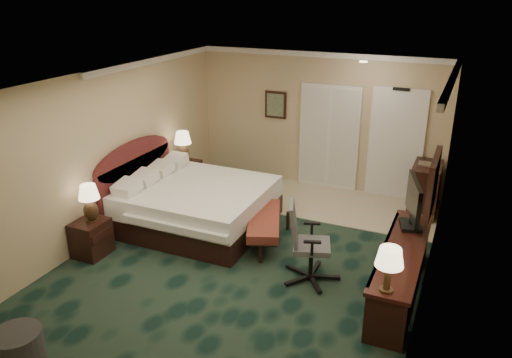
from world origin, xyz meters
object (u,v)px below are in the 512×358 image
at_px(lamp_far, 183,147).
at_px(ottoman, 18,347).
at_px(nightstand_near, 91,238).
at_px(lamp_near, 90,203).
at_px(nightstand_far, 184,178).
at_px(minibar, 425,189).
at_px(desk_chair, 312,243).
at_px(bed_bench, 264,230).
at_px(tv, 413,204).
at_px(desk, 400,272).
at_px(bed, 198,206).

xyz_separation_m(lamp_far, ottoman, (0.82, -4.82, -0.77)).
relative_size(nightstand_near, lamp_near, 0.95).
bearing_deg(nightstand_far, lamp_far, 62.42).
distance_m(nightstand_near, minibar, 5.76).
bearing_deg(nightstand_far, desk_chair, -30.72).
bearing_deg(nightstand_far, ottoman, -80.17).
bearing_deg(lamp_far, bed_bench, -29.02).
xyz_separation_m(lamp_near, desk_chair, (3.25, 0.66, -0.27)).
bearing_deg(tv, lamp_near, -177.24).
distance_m(nightstand_near, desk, 4.55).
height_order(bed, desk_chair, desk_chair).
xyz_separation_m(nightstand_far, ottoman, (0.83, -4.80, -0.14)).
relative_size(nightstand_far, desk, 0.27).
relative_size(bed_bench, desk, 0.57).
distance_m(nightstand_near, tv, 4.78).
xyz_separation_m(nightstand_far, desk_chair, (3.24, -1.93, 0.25)).
bearing_deg(lamp_near, nightstand_far, 89.73).
relative_size(nightstand_far, minibar, 0.72).
distance_m(bed, lamp_near, 1.85).
bearing_deg(nightstand_far, minibar, 12.88).
distance_m(lamp_near, desk_chair, 3.33).
relative_size(nightstand_near, lamp_far, 0.91).
distance_m(ottoman, desk_chair, 3.77).
bearing_deg(nightstand_far, desk, -22.10).
distance_m(nightstand_far, lamp_near, 2.63).
distance_m(bed_bench, desk_chair, 1.28).
bearing_deg(nightstand_near, tv, 18.59).
xyz_separation_m(nightstand_near, nightstand_far, (0.04, 2.62, 0.05)).
bearing_deg(tv, bed_bench, 167.04).
height_order(bed_bench, desk, desk).
distance_m(lamp_far, minibar, 4.56).
distance_m(lamp_far, desk_chair, 3.79).
distance_m(lamp_near, ottoman, 2.47).
height_order(lamp_far, tv, tv).
height_order(nightstand_near, lamp_near, lamp_near).
relative_size(lamp_far, desk_chair, 0.53).
bearing_deg(nightstand_far, nightstand_near, -90.87).
bearing_deg(desk_chair, bed, 141.63).
distance_m(tv, desk_chair, 1.51).
bearing_deg(lamp_near, bed_bench, 31.38).
bearing_deg(desk, bed, 168.35).
relative_size(nightstand_near, bed_bench, 0.41).
xyz_separation_m(desk, desk_chair, (-1.20, -0.12, 0.23)).
relative_size(nightstand_near, nightstand_far, 0.85).
distance_m(lamp_near, lamp_far, 2.60).
distance_m(nightstand_far, bed_bench, 2.54).
bearing_deg(tv, desk, -105.07).
distance_m(bed, lamp_far, 1.57).
bearing_deg(bed_bench, nightstand_near, -168.94).
bearing_deg(minibar, desk_chair, -111.97).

